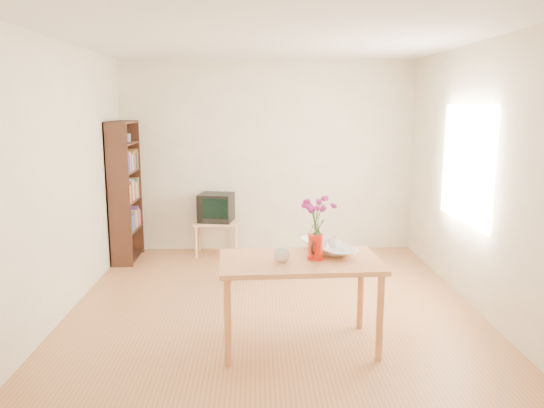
{
  "coord_description": "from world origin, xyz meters",
  "views": [
    {
      "loc": [
        -0.16,
        -5.02,
        1.99
      ],
      "look_at": [
        0.0,
        0.3,
        1.0
      ],
      "focal_mm": 35.0,
      "sensor_mm": 36.0,
      "label": 1
    }
  ],
  "objects_px": {
    "table": "(300,270)",
    "pitcher": "(315,248)",
    "bowl": "(328,228)",
    "television": "(216,207)",
    "mug": "(282,256)"
  },
  "relations": [
    {
      "from": "television",
      "to": "mug",
      "type": "bearing_deg",
      "value": -65.27
    },
    {
      "from": "table",
      "to": "bowl",
      "type": "xyz_separation_m",
      "value": [
        0.26,
        0.25,
        0.3
      ]
    },
    {
      "from": "bowl",
      "to": "television",
      "type": "bearing_deg",
      "value": 114.0
    },
    {
      "from": "pitcher",
      "to": "television",
      "type": "xyz_separation_m",
      "value": [
        -1.02,
        2.82,
        -0.19
      ]
    },
    {
      "from": "pitcher",
      "to": "mug",
      "type": "height_order",
      "value": "pitcher"
    },
    {
      "from": "table",
      "to": "pitcher",
      "type": "xyz_separation_m",
      "value": [
        0.13,
        0.01,
        0.18
      ]
    },
    {
      "from": "table",
      "to": "pitcher",
      "type": "bearing_deg",
      "value": 3.13
    },
    {
      "from": "pitcher",
      "to": "television",
      "type": "bearing_deg",
      "value": 129.57
    },
    {
      "from": "table",
      "to": "television",
      "type": "relative_size",
      "value": 2.71
    },
    {
      "from": "table",
      "to": "bowl",
      "type": "height_order",
      "value": "bowl"
    },
    {
      "from": "pitcher",
      "to": "bowl",
      "type": "height_order",
      "value": "bowl"
    },
    {
      "from": "table",
      "to": "television",
      "type": "height_order",
      "value": "television"
    },
    {
      "from": "mug",
      "to": "television",
      "type": "bearing_deg",
      "value": -86.77
    },
    {
      "from": "table",
      "to": "mug",
      "type": "height_order",
      "value": "mug"
    },
    {
      "from": "bowl",
      "to": "television",
      "type": "distance_m",
      "value": 2.85
    }
  ]
}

